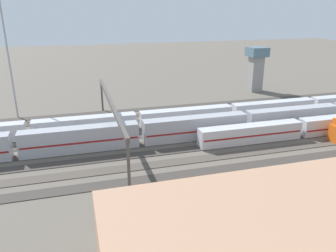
# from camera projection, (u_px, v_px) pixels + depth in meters

# --- Properties ---
(ground_plane) EXTENTS (400.00, 400.00, 0.00)m
(ground_plane) POSITION_uv_depth(u_px,v_px,m) (174.00, 133.00, 76.69)
(ground_plane) COLOR #60594F
(track_bed_0) EXTENTS (140.00, 2.80, 0.12)m
(track_bed_0) POSITION_uv_depth(u_px,v_px,m) (153.00, 108.00, 94.78)
(track_bed_0) COLOR #3D3833
(track_bed_0) RESTS_ON ground_plane
(track_bed_1) EXTENTS (140.00, 2.80, 0.12)m
(track_bed_1) POSITION_uv_depth(u_px,v_px,m) (158.00, 114.00, 90.25)
(track_bed_1) COLOR #3D3833
(track_bed_1) RESTS_ON ground_plane
(track_bed_2) EXTENTS (140.00, 2.80, 0.12)m
(track_bed_2) POSITION_uv_depth(u_px,v_px,m) (162.00, 119.00, 85.73)
(track_bed_2) COLOR #3D3833
(track_bed_2) RESTS_ON ground_plane
(track_bed_3) EXTENTS (140.00, 2.80, 0.12)m
(track_bed_3) POSITION_uv_depth(u_px,v_px,m) (168.00, 125.00, 81.20)
(track_bed_3) COLOR #4C443D
(track_bed_3) RESTS_ON ground_plane
(track_bed_4) EXTENTS (140.00, 2.80, 0.12)m
(track_bed_4) POSITION_uv_depth(u_px,v_px,m) (174.00, 132.00, 76.67)
(track_bed_4) COLOR #3D3833
(track_bed_4) RESTS_ON ground_plane
(track_bed_5) EXTENTS (140.00, 2.80, 0.12)m
(track_bed_5) POSITION_uv_depth(u_px,v_px,m) (180.00, 140.00, 72.14)
(track_bed_5) COLOR #3D3833
(track_bed_5) RESTS_ON ground_plane
(track_bed_6) EXTENTS (140.00, 2.80, 0.12)m
(track_bed_6) POSITION_uv_depth(u_px,v_px,m) (188.00, 149.00, 67.62)
(track_bed_6) COLOR #3D3833
(track_bed_6) RESTS_ON ground_plane
(track_bed_7) EXTENTS (140.00, 2.80, 0.12)m
(track_bed_7) POSITION_uv_depth(u_px,v_px,m) (196.00, 159.00, 63.09)
(track_bed_7) COLOR #4C443D
(track_bed_7) RESTS_ON ground_plane
(track_bed_8) EXTENTS (140.00, 2.80, 0.12)m
(track_bed_8) POSITION_uv_depth(u_px,v_px,m) (206.00, 171.00, 58.56)
(track_bed_8) COLOR #3D3833
(track_bed_8) RESTS_ON ground_plane
(train_on_track_6) EXTENTS (47.20, 3.06, 3.80)m
(train_on_track_6) POSITION_uv_depth(u_px,v_px,m) (299.00, 128.00, 73.68)
(train_on_track_6) COLOR silver
(train_on_track_6) RESTS_ON ground_plane
(train_on_track_3) EXTENTS (119.80, 3.00, 3.80)m
(train_on_track_3) POSITION_uv_depth(u_px,v_px,m) (186.00, 116.00, 81.77)
(train_on_track_3) COLOR silver
(train_on_track_3) RESTS_ON ground_plane
(train_on_track_5) EXTENTS (119.80, 3.06, 5.00)m
(train_on_track_5) POSITION_uv_depth(u_px,v_px,m) (195.00, 128.00, 72.17)
(train_on_track_5) COLOR #A8AAB2
(train_on_track_5) RESTS_ON ground_plane
(light_mast_0) EXTENTS (2.80, 0.70, 31.70)m
(light_mast_0) POSITION_uv_depth(u_px,v_px,m) (6.00, 40.00, 80.83)
(light_mast_0) COLOR #9EA0A5
(light_mast_0) RESTS_ON ground_plane
(signal_gantry) EXTENTS (0.70, 45.00, 8.80)m
(signal_gantry) POSITION_uv_depth(u_px,v_px,m) (111.00, 105.00, 70.46)
(signal_gantry) COLOR #4C4742
(signal_gantry) RESTS_ON ground_plane
(control_tower) EXTENTS (6.00, 6.00, 14.79)m
(control_tower) POSITION_uv_depth(u_px,v_px,m) (256.00, 66.00, 112.09)
(control_tower) COLOR gray
(control_tower) RESTS_ON ground_plane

